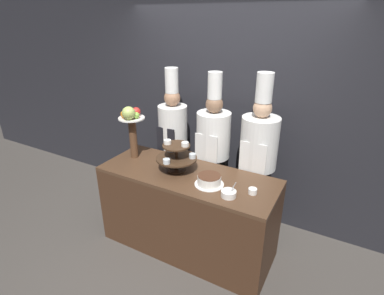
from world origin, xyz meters
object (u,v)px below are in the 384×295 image
fruit_pedestal (131,122)px  serving_bowl_near (229,194)px  tiered_stand (176,155)px  chef_center_left (213,149)px  cake_round (209,180)px  chef_center_right (258,157)px  cup_white (253,191)px  chef_left (173,140)px

fruit_pedestal → serving_bowl_near: fruit_pedestal is taller
tiered_stand → chef_center_left: (0.15, 0.55, -0.11)m
cake_round → chef_center_right: (0.26, 0.65, 0.03)m
tiered_stand → fruit_pedestal: fruit_pedestal is taller
tiered_stand → serving_bowl_near: bearing=-16.3°
cake_round → cup_white: bearing=6.7°
fruit_pedestal → cup_white: size_ratio=7.78×
chef_center_right → tiered_stand: bearing=-140.5°
chef_center_left → cake_round: bearing=-67.5°
tiered_stand → serving_bowl_near: 0.69m
chef_center_right → cup_white: bearing=-76.1°
tiered_stand → chef_left: bearing=125.3°
tiered_stand → chef_center_left: chef_center_left is taller
chef_center_left → chef_left: bearing=-180.0°
cup_white → serving_bowl_near: serving_bowl_near is taller
serving_bowl_near → cup_white: bearing=41.1°
serving_bowl_near → chef_left: chef_left is taller
chef_center_left → fruit_pedestal: bearing=-144.7°
cake_round → serving_bowl_near: bearing=-22.6°
tiered_stand → chef_center_right: size_ratio=0.22×
serving_bowl_near → cake_round: bearing=157.4°
cup_white → serving_bowl_near: bearing=-138.9°
chef_left → chef_center_left: 0.54m
chef_left → chef_center_right: 1.06m
fruit_pedestal → cup_white: fruit_pedestal is taller
cup_white → serving_bowl_near: size_ratio=0.49×
tiered_stand → fruit_pedestal: 0.63m
chef_left → tiered_stand: bearing=-54.7°
chef_center_right → serving_bowl_near: bearing=-91.6°
cake_round → chef_center_right: chef_center_right is taller
cup_white → chef_center_right: size_ratio=0.04×
chef_center_left → cup_white: bearing=-41.5°
tiered_stand → chef_left: chef_left is taller
cake_round → serving_bowl_near: serving_bowl_near is taller
tiered_stand → cup_white: 0.83m
fruit_pedestal → cake_round: fruit_pedestal is taller
cup_white → chef_left: chef_left is taller
tiered_stand → cup_white: (0.82, -0.04, -0.15)m
tiered_stand → cup_white: tiered_stand is taller
chef_left → chef_center_left: (0.54, 0.00, -0.01)m
cup_white → chef_center_left: (-0.67, 0.60, 0.04)m
fruit_pedestal → serving_bowl_near: bearing=-10.4°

